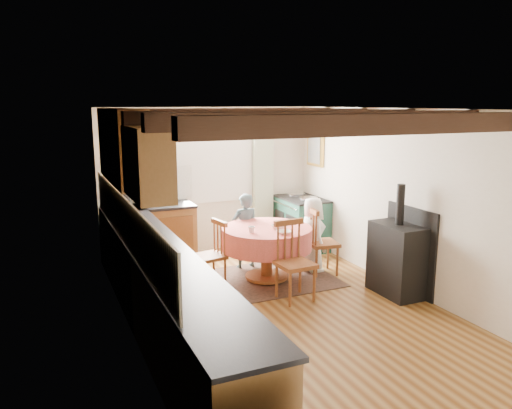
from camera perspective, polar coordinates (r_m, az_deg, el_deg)
name	(u,v)px	position (r m, az deg, el deg)	size (l,w,h in m)	color
floor	(282,308)	(6.28, 3.01, -11.70)	(3.60, 5.50, 0.00)	olive
ceiling	(285,109)	(5.77, 3.27, 10.78)	(3.60, 5.50, 0.00)	white
wall_back	(209,180)	(8.41, -5.38, 2.76)	(3.60, 0.00, 2.40)	silver
wall_front	(465,292)	(3.77, 22.67, -9.16)	(3.60, 0.00, 2.40)	silver
wall_left	(128,228)	(5.36, -14.32, -2.59)	(0.00, 5.50, 2.40)	silver
wall_right	(405,201)	(6.90, 16.60, 0.40)	(0.00, 5.50, 2.40)	silver
beam_a	(402,124)	(4.09, 16.23, 8.79)	(3.60, 0.16, 0.16)	black
beam_b	(332,120)	(4.90, 8.65, 9.49)	(3.60, 0.16, 0.16)	black
beam_c	(285,117)	(5.77, 3.26, 9.88)	(3.60, 0.16, 0.16)	black
beam_d	(250,115)	(6.68, -0.70, 10.12)	(3.60, 0.16, 0.16)	black
beam_e	(223,114)	(7.61, -3.71, 10.27)	(3.60, 0.16, 0.16)	black
splash_left	(125,222)	(5.65, -14.64, -1.89)	(0.02, 4.50, 0.55)	beige
splash_back	(149,184)	(8.13, -12.03, 2.26)	(1.40, 0.02, 0.55)	beige
base_cabinet_left	(160,293)	(5.64, -10.89, -9.83)	(0.60, 5.30, 0.88)	brown
base_cabinet_back	(152,235)	(8.01, -11.74, -3.43)	(1.30, 0.60, 0.88)	brown
worktop_left	(160,252)	(5.49, -10.86, -5.33)	(0.64, 5.30, 0.04)	black
worktop_back	(151,207)	(7.89, -11.84, -0.23)	(1.30, 0.64, 0.04)	black
wall_cabinet_glass	(122,146)	(6.44, -14.98, 6.47)	(0.34, 1.80, 0.90)	brown
wall_cabinet_solid	(148,163)	(4.97, -12.20, 4.64)	(0.34, 0.90, 0.70)	brown
window_frame	(214,156)	(8.38, -4.75, 5.50)	(1.34, 0.03, 1.54)	white
window_pane	(214,156)	(8.38, -4.76, 5.50)	(1.20, 0.01, 1.40)	white
curtain_left	(166,190)	(8.13, -10.16, 1.61)	(0.35, 0.10, 2.10)	#AEBE9F
curtain_right	(263,183)	(8.68, 0.81, 2.42)	(0.35, 0.10, 2.10)	#AEBE9F
curtain_rod	(216,120)	(8.25, -4.62, 9.59)	(0.03, 0.03, 2.00)	black
wall_picture	(315,149)	(8.67, 6.75, 6.33)	(0.04, 0.50, 0.60)	gold
wall_plate	(267,148)	(8.71, 1.23, 6.43)	(0.30, 0.30, 0.02)	silver
rug	(266,279)	(7.22, 1.19, -8.45)	(1.87, 1.46, 0.01)	black
dining_table	(267,254)	(7.10, 1.20, -5.61)	(1.26, 1.26, 0.76)	#EB5D61
chair_near	(296,261)	(6.37, 4.52, -6.46)	(0.44, 0.46, 1.02)	brown
chair_left	(210,254)	(6.88, -5.28, -5.60)	(0.39, 0.41, 0.91)	brown
chair_right	(323,241)	(7.40, 7.59, -4.10)	(0.42, 0.44, 0.99)	brown
aga_range	(301,223)	(8.64, 5.18, -2.06)	(0.63, 0.98, 0.90)	#1F4C3E
cast_iron_stove	(398,240)	(6.74, 15.84, -3.91)	(0.44, 0.73, 1.46)	black
child_far	(245,231)	(7.56, -1.26, -3.02)	(0.42, 0.28, 1.15)	#415D66
child_right	(312,235)	(7.46, 6.42, -3.44)	(0.54, 0.35, 1.11)	white
bowl_a	(284,232)	(6.66, 3.17, -3.17)	(0.19, 0.19, 0.05)	silver
bowl_b	(278,227)	(6.92, 2.55, -2.55)	(0.20, 0.20, 0.06)	silver
cup	(251,230)	(6.71, -0.52, -2.86)	(0.09, 0.09, 0.09)	silver
canister_tall	(126,199)	(7.89, -14.55, 0.60)	(0.13, 0.13, 0.22)	#262628
canister_wide	(150,198)	(7.92, -11.95, 0.69)	(0.18, 0.18, 0.20)	#262628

